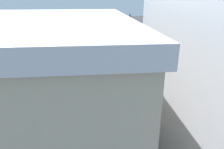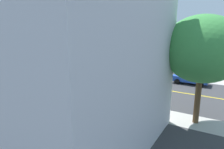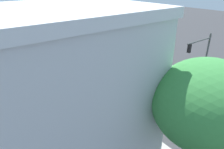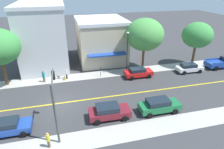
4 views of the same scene
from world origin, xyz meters
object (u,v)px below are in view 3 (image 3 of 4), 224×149
object	(u,v)px
street_tree_left_near	(48,29)
fire_hydrant	(116,112)
maroon_sedan_right_curb	(156,67)
blue_pickup_truck	(34,41)
green_sedan_right_curb	(129,55)
traffic_light_mast	(201,53)
pedestrian_white_shirt	(111,108)
street_lamp	(66,48)
red_sedan_left_curb	(74,67)
white_sedan_left_curb	(50,51)
street_tree_left_far	(206,104)
parking_meter	(86,85)
pedestrian_teal_shirt	(138,125)
small_dog	(117,121)
street_tree_right_corner	(28,22)
pedestrian_yellow_shirt	(211,77)

from	to	relation	value
street_tree_left_near	fire_hydrant	size ratio (longest dim) A/B	10.95
maroon_sedan_right_curb	blue_pickup_truck	size ratio (longest dim) A/B	0.74
street_tree_left_near	green_sedan_right_curb	size ratio (longest dim) A/B	1.82
traffic_light_mast	pedestrian_white_shirt	world-z (taller)	traffic_light_mast
traffic_light_mast	street_lamp	world-z (taller)	street_lamp
fire_hydrant	blue_pickup_truck	xyz separation A→B (m)	(1.71, 26.43, 0.50)
red_sedan_left_curb	street_tree_left_near	bearing A→B (deg)	54.64
white_sedan_left_curb	pedestrian_white_shirt	distance (m)	19.44
traffic_light_mast	pedestrian_white_shirt	size ratio (longest dim) A/B	3.65
street_tree_left_far	parking_meter	world-z (taller)	street_tree_left_far
street_tree_left_far	pedestrian_teal_shirt	distance (m)	6.91
street_tree_left_far	pedestrian_white_shirt	bearing A→B (deg)	88.82
small_dog	street_lamp	bearing A→B (deg)	-141.97
street_tree_left_far	maroon_sedan_right_curb	size ratio (longest dim) A/B	1.78
white_sedan_left_curb	blue_pickup_truck	world-z (taller)	blue_pickup_truck
traffic_light_mast	blue_pickup_truck	xyz separation A→B (m)	(-9.60, 27.39, -3.08)
street_tree_left_near	traffic_light_mast	size ratio (longest dim) A/B	1.40
blue_pickup_truck	small_dog	size ratio (longest dim) A/B	10.25
pedestrian_teal_shirt	pedestrian_white_shirt	xyz separation A→B (m)	(-0.28, 3.24, -0.02)
white_sedan_left_curb	pedestrian_teal_shirt	bearing A→B (deg)	176.29
pedestrian_white_shirt	green_sedan_right_curb	bearing A→B (deg)	94.31
white_sedan_left_curb	blue_pickup_truck	distance (m)	6.85
street_tree_right_corner	pedestrian_teal_shirt	world-z (taller)	street_tree_right_corner
small_dog	street_tree_right_corner	bearing A→B (deg)	-138.69
blue_pickup_truck	small_dog	bearing A→B (deg)	176.87
maroon_sedan_right_curb	fire_hydrant	bearing A→B (deg)	114.30
street_tree_left_near	small_dog	size ratio (longest dim) A/B	14.27
white_sedan_left_curb	pedestrian_yellow_shirt	bearing A→B (deg)	-151.11
street_lamp	pedestrian_yellow_shirt	bearing A→B (deg)	-41.49
blue_pickup_truck	pedestrian_white_shirt	size ratio (longest dim) A/B	3.67
red_sedan_left_curb	green_sedan_right_curb	distance (m)	8.96
green_sedan_right_curb	pedestrian_yellow_shirt	size ratio (longest dim) A/B	2.88
street_tree_left_near	maroon_sedan_right_curb	xyz separation A→B (m)	(10.93, -8.29, -5.10)
street_tree_right_corner	green_sedan_right_curb	world-z (taller)	street_tree_right_corner
street_lamp	pedestrian_white_shirt	xyz separation A→B (m)	(-0.55, -9.26, -3.24)
street_tree_left_far	pedestrian_yellow_shirt	size ratio (longest dim) A/B	4.97
maroon_sedan_right_curb	small_dog	bearing A→B (deg)	117.07
red_sedan_left_curb	street_tree_left_far	bearing A→B (deg)	172.98
street_tree_left_far	green_sedan_right_curb	size ratio (longest dim) A/B	1.73
fire_hydrant	maroon_sedan_right_curb	world-z (taller)	maroon_sedan_right_curb
street_tree_right_corner	white_sedan_left_curb	world-z (taller)	street_tree_right_corner
street_tree_right_corner	street_tree_left_far	size ratio (longest dim) A/B	0.94
street_tree_left_near	pedestrian_white_shirt	distance (m)	13.28
street_tree_left_near	blue_pickup_truck	world-z (taller)	street_tree_left_near
red_sedan_left_curb	blue_pickup_truck	size ratio (longest dim) A/B	0.70
street_tree_left_far	pedestrian_yellow_shirt	distance (m)	15.67
white_sedan_left_curb	street_tree_left_near	bearing A→B (deg)	161.13
street_tree_left_near	traffic_light_mast	world-z (taller)	street_tree_left_near
pedestrian_white_shirt	small_dog	distance (m)	1.35
parking_meter	small_dog	size ratio (longest dim) A/B	2.37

